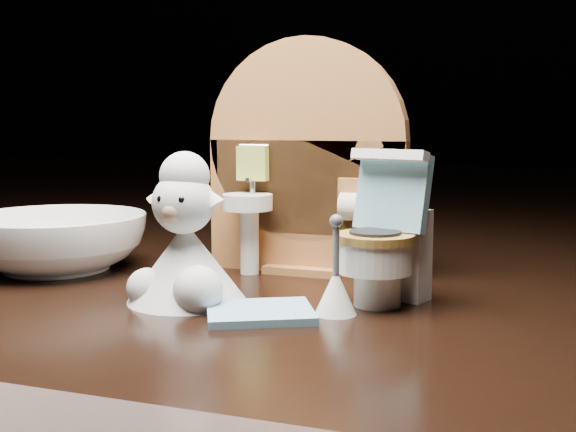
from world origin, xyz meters
name	(u,v)px	position (x,y,z in m)	size (l,w,h in m)	color
backdrop_panel	(305,171)	(0.00, 0.06, 0.07)	(0.13, 0.05, 0.15)	#A96835
toy_toilet	(386,247)	(0.07, 0.00, 0.03)	(0.05, 0.06, 0.08)	white
bath_mat	(260,312)	(0.01, -0.05, 0.00)	(0.05, 0.04, 0.00)	#74ABC1
toilet_brush	(336,288)	(0.05, -0.03, 0.01)	(0.02, 0.02, 0.05)	white
plush_lamb	(185,249)	(-0.04, -0.03, 0.03)	(0.07, 0.07, 0.08)	silver
ceramic_bowl	(56,242)	(-0.16, 0.01, 0.02)	(0.12, 0.12, 0.04)	white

